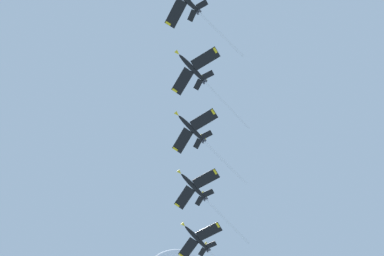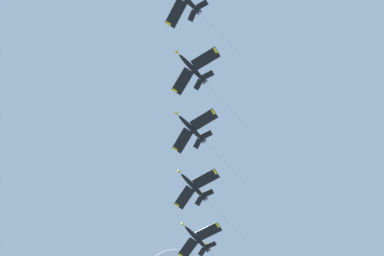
{
  "view_description": "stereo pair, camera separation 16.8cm",
  "coord_description": "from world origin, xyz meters",
  "px_view_note": "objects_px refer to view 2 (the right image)",
  "views": [
    {
      "loc": [
        2.87,
        -25.05,
        1.5
      ],
      "look_at": [
        -18.56,
        59.02,
        153.61
      ],
      "focal_mm": 50.08,
      "sensor_mm": 36.0,
      "label": 1
    },
    {
      "loc": [
        2.7,
        -25.09,
        1.5
      ],
      "look_at": [
        -18.56,
        59.02,
        153.61
      ],
      "focal_mm": 50.08,
      "sensor_mm": 36.0,
      "label": 2
    }
  ],
  "objects_px": {
    "jet_fourth": "(203,197)",
    "jet_fifth": "(202,243)",
    "jet_third": "(200,138)",
    "jet_lead": "(194,8)",
    "jet_second": "(199,76)"
  },
  "relations": [
    {
      "from": "jet_fourth",
      "to": "jet_fifth",
      "type": "bearing_deg",
      "value": 105.37
    },
    {
      "from": "jet_fourth",
      "to": "jet_fifth",
      "type": "distance_m",
      "value": 18.63
    },
    {
      "from": "jet_fourth",
      "to": "jet_fifth",
      "type": "xyz_separation_m",
      "value": [
        -4.89,
        17.79,
        -2.56
      ]
    },
    {
      "from": "jet_third",
      "to": "jet_fourth",
      "type": "xyz_separation_m",
      "value": [
        -3.85,
        19.33,
        -5.92
      ]
    },
    {
      "from": "jet_lead",
      "to": "jet_fifth",
      "type": "bearing_deg",
      "value": 102.26
    },
    {
      "from": "jet_second",
      "to": "jet_third",
      "type": "distance_m",
      "value": 20.81
    },
    {
      "from": "jet_lead",
      "to": "jet_fifth",
      "type": "xyz_separation_m",
      "value": [
        -16.76,
        77.13,
        -17.87
      ]
    },
    {
      "from": "jet_lead",
      "to": "jet_second",
      "type": "xyz_separation_m",
      "value": [
        -3.52,
        20.09,
        -5.35
      ]
    },
    {
      "from": "jet_second",
      "to": "jet_lead",
      "type": "bearing_deg",
      "value": -80.07
    },
    {
      "from": "jet_lead",
      "to": "jet_fifth",
      "type": "distance_m",
      "value": 80.93
    },
    {
      "from": "jet_fourth",
      "to": "jet_fifth",
      "type": "relative_size",
      "value": 1.13
    },
    {
      "from": "jet_lead",
      "to": "jet_fourth",
      "type": "height_order",
      "value": "jet_lead"
    },
    {
      "from": "jet_third",
      "to": "jet_fifth",
      "type": "height_order",
      "value": "jet_third"
    },
    {
      "from": "jet_third",
      "to": "jet_fourth",
      "type": "relative_size",
      "value": 0.94
    },
    {
      "from": "jet_second",
      "to": "jet_fifth",
      "type": "relative_size",
      "value": 1.09
    }
  ]
}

